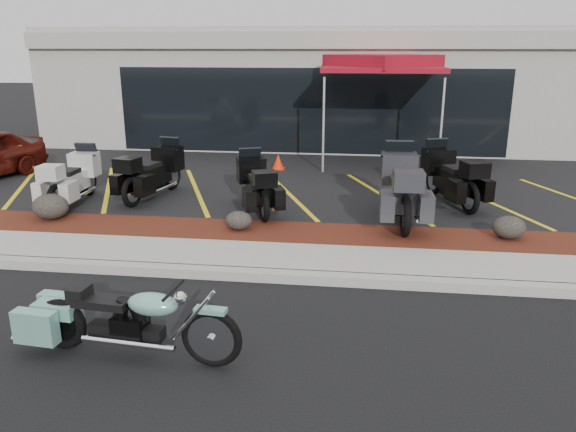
# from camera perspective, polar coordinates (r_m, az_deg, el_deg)

# --- Properties ---
(ground) EXTENTS (90.00, 90.00, 0.00)m
(ground) POSITION_cam_1_polar(r_m,az_deg,el_deg) (7.91, -5.24, -8.95)
(ground) COLOR black
(ground) RESTS_ON ground
(curb) EXTENTS (24.00, 0.25, 0.15)m
(curb) POSITION_cam_1_polar(r_m,az_deg,el_deg) (8.68, -3.97, -5.95)
(curb) COLOR gray
(curb) RESTS_ON ground
(sidewalk) EXTENTS (24.00, 1.20, 0.15)m
(sidewalk) POSITION_cam_1_polar(r_m,az_deg,el_deg) (9.32, -3.14, -4.29)
(sidewalk) COLOR gray
(sidewalk) RESTS_ON ground
(mulch_bed) EXTENTS (24.00, 1.20, 0.16)m
(mulch_bed) POSITION_cam_1_polar(r_m,az_deg,el_deg) (10.42, -1.95, -1.90)
(mulch_bed) COLOR #3B150D
(mulch_bed) RESTS_ON ground
(upper_lot) EXTENTS (26.00, 9.60, 0.15)m
(upper_lot) POSITION_cam_1_polar(r_m,az_deg,el_deg) (15.59, 1.25, 4.45)
(upper_lot) COLOR black
(upper_lot) RESTS_ON ground
(dealership_building) EXTENTS (18.00, 8.16, 4.00)m
(dealership_building) POSITION_cam_1_polar(r_m,az_deg,el_deg) (21.51, 3.14, 13.07)
(dealership_building) COLOR gray
(dealership_building) RESTS_ON ground
(boulder_left) EXTENTS (0.71, 0.59, 0.50)m
(boulder_left) POSITION_cam_1_polar(r_m,az_deg,el_deg) (11.97, -22.99, 0.89)
(boulder_left) COLOR black
(boulder_left) RESTS_ON mulch_bed
(boulder_mid) EXTENTS (0.50, 0.41, 0.35)m
(boulder_mid) POSITION_cam_1_polar(r_m,az_deg,el_deg) (10.44, -5.03, -0.45)
(boulder_mid) COLOR black
(boulder_mid) RESTS_ON mulch_bed
(boulder_right) EXTENTS (0.58, 0.48, 0.41)m
(boulder_right) POSITION_cam_1_polar(r_m,az_deg,el_deg) (10.66, 21.53, -1.08)
(boulder_right) COLOR black
(boulder_right) RESTS_ON mulch_bed
(hero_cruiser) EXTENTS (2.69, 0.91, 0.93)m
(hero_cruiser) POSITION_cam_1_polar(r_m,az_deg,el_deg) (6.32, -7.79, -11.36)
(hero_cruiser) COLOR #67A090
(hero_cruiser) RESTS_ON ground
(touring_white) EXTENTS (0.83, 2.10, 1.21)m
(touring_white) POSITION_cam_1_polar(r_m,az_deg,el_deg) (13.55, -19.68, 4.50)
(touring_white) COLOR silver
(touring_white) RESTS_ON upper_lot
(touring_black_front) EXTENTS (1.31, 2.32, 1.27)m
(touring_black_front) POSITION_cam_1_polar(r_m,az_deg,el_deg) (13.52, -11.78, 5.25)
(touring_black_front) COLOR black
(touring_black_front) RESTS_ON upper_lot
(touring_black_mid) EXTENTS (1.49, 2.22, 1.21)m
(touring_black_mid) POSITION_cam_1_polar(r_m,az_deg,el_deg) (12.21, -3.84, 4.18)
(touring_black_mid) COLOR black
(touring_black_mid) RESTS_ON upper_lot
(touring_grey) EXTENTS (1.03, 2.53, 1.45)m
(touring_grey) POSITION_cam_1_polar(r_m,az_deg,el_deg) (11.87, 11.10, 4.12)
(touring_grey) COLOR #313136
(touring_grey) RESTS_ON upper_lot
(touring_black_rear) EXTENTS (1.55, 2.40, 1.31)m
(touring_black_rear) POSITION_cam_1_polar(r_m,az_deg,el_deg) (13.25, 14.70, 4.88)
(touring_black_rear) COLOR black
(touring_black_rear) RESTS_ON upper_lot
(traffic_cone) EXTENTS (0.41, 0.41, 0.42)m
(traffic_cone) POSITION_cam_1_polar(r_m,az_deg,el_deg) (15.63, -1.00, 5.54)
(traffic_cone) COLOR red
(traffic_cone) RESTS_ON upper_lot
(popup_canopy) EXTENTS (4.16, 4.16, 3.05)m
(popup_canopy) POSITION_cam_1_polar(r_m,az_deg,el_deg) (16.53, 9.59, 14.91)
(popup_canopy) COLOR silver
(popup_canopy) RESTS_ON upper_lot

